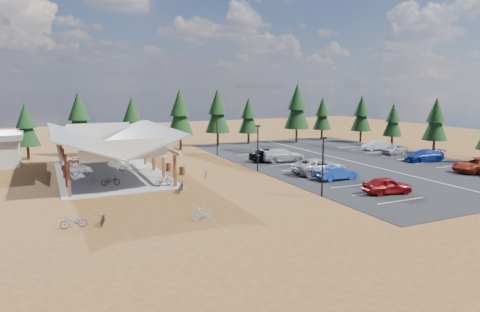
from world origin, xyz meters
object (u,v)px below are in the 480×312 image
(bike_pavilion, at_px, (109,139))
(bike_1, at_px, (88,180))
(bike_4, at_px, (163,181))
(car_0, at_px, (387,185))
(trash_bin_1, at_px, (169,167))
(car_1, at_px, (337,173))
(car_9, at_px, (376,145))
(bike_5, at_px, (131,170))
(bike_0, at_px, (111,181))
(lamp_post_2, at_px, (217,134))
(car_7, at_px, (424,156))
(bike_2, at_px, (81,172))
(bike_7, at_px, (111,159))
(car_8, at_px, (394,149))
(car_4, at_px, (267,154))
(bike_14, at_px, (206,173))
(lamp_post_1, at_px, (258,145))
(bike_8, at_px, (103,219))
(bike_10, at_px, (74,222))
(bike_13, at_px, (203,212))
(car_6, at_px, (476,165))
(bike_12, at_px, (181,187))
(trash_bin_0, at_px, (182,171))
(bike_3, at_px, (75,161))
(lamp_post_0, at_px, (323,162))
(bike_6, at_px, (128,166))
(car_3, at_px, (283,155))
(car_2, at_px, (319,166))

(bike_pavilion, distance_m, bike_1, 5.98)
(bike_4, distance_m, car_0, 20.21)
(trash_bin_1, height_order, car_1, car_1)
(car_9, bearing_deg, bike_5, -76.91)
(bike_0, distance_m, car_0, 25.21)
(lamp_post_2, xyz_separation_m, car_0, (5.67, -25.68, -2.20))
(car_0, bearing_deg, car_7, -45.62)
(trash_bin_1, bearing_deg, bike_2, 176.10)
(bike_0, bearing_deg, bike_7, 1.11)
(lamp_post_2, relative_size, car_8, 1.23)
(bike_2, bearing_deg, car_4, -86.87)
(bike_14, xyz_separation_m, car_7, (27.91, -2.79, 0.37))
(car_1, bearing_deg, bike_1, 72.01)
(trash_bin_1, bearing_deg, bike_1, -157.96)
(bike_pavilion, relative_size, bike_0, 11.35)
(lamp_post_1, bearing_deg, bike_4, -166.15)
(bike_8, xyz_separation_m, bike_10, (-1.86, 0.06, 0.05))
(bike_13, height_order, car_6, car_6)
(bike_1, height_order, car_4, car_4)
(bike_pavilion, relative_size, bike_12, 10.43)
(car_1, bearing_deg, trash_bin_0, 57.24)
(bike_3, distance_m, bike_14, 16.92)
(bike_0, xyz_separation_m, bike_4, (4.49, -2.26, 0.04))
(lamp_post_2, bearing_deg, lamp_post_1, -90.00)
(lamp_post_1, height_order, bike_5, lamp_post_1)
(lamp_post_0, xyz_separation_m, bike_6, (-13.04, 18.02, -2.40))
(trash_bin_1, height_order, bike_14, trash_bin_1)
(bike_3, relative_size, car_0, 0.42)
(bike_13, distance_m, car_8, 37.66)
(car_3, bearing_deg, car_2, -174.38)
(bike_4, bearing_deg, car_7, -109.58)
(bike_1, xyz_separation_m, car_1, (22.91, -8.06, 0.20))
(bike_0, xyz_separation_m, bike_6, (2.81, 6.57, 0.03))
(bike_7, xyz_separation_m, car_0, (19.64, -25.79, 0.23))
(bike_5, distance_m, bike_14, 8.05)
(trash_bin_1, bearing_deg, lamp_post_2, 40.72)
(bike_5, bearing_deg, bike_6, -3.41)
(lamp_post_2, distance_m, car_1, 20.08)
(bike_pavilion, relative_size, bike_2, 11.36)
(bike_8, bearing_deg, lamp_post_2, 67.63)
(lamp_post_0, height_order, car_4, lamp_post_0)
(car_1, bearing_deg, bike_2, 63.57)
(bike_3, height_order, bike_8, bike_3)
(car_9, bearing_deg, bike_8, -57.43)
(car_6, bearing_deg, car_8, 173.83)
(bike_5, height_order, bike_10, bike_5)
(lamp_post_0, distance_m, car_0, 6.31)
(bike_4, bearing_deg, bike_8, 125.29)
(bike_2, xyz_separation_m, bike_3, (-0.10, 6.61, 0.09))
(lamp_post_2, distance_m, bike_12, 20.50)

